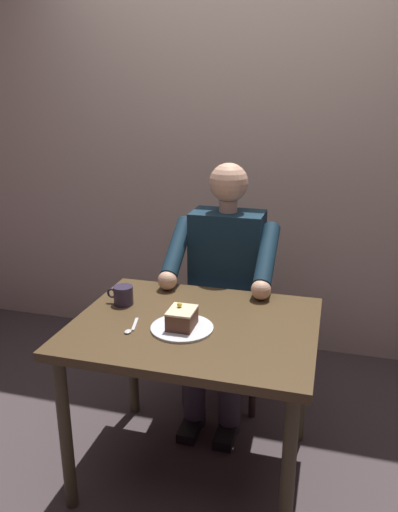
{
  "coord_description": "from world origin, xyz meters",
  "views": [
    {
      "loc": [
        -0.5,
        1.73,
        1.59
      ],
      "look_at": [
        0.01,
        -0.1,
        0.97
      ],
      "focal_mm": 34.48,
      "sensor_mm": 36.0,
      "label": 1
    }
  ],
  "objects_px": {
    "seated_person": "(223,287)",
    "chair": "(230,303)",
    "dining_table": "(195,342)",
    "dessert_spoon": "(131,328)",
    "coffee_cup": "(123,295)",
    "cake_slice": "(182,318)"
  },
  "relations": [
    {
      "from": "dining_table",
      "to": "coffee_cup",
      "type": "bearing_deg",
      "value": -15.17
    },
    {
      "from": "cake_slice",
      "to": "dessert_spoon",
      "type": "relative_size",
      "value": 0.86
    },
    {
      "from": "chair",
      "to": "coffee_cup",
      "type": "bearing_deg",
      "value": 59.73
    },
    {
      "from": "chair",
      "to": "seated_person",
      "type": "relative_size",
      "value": 0.72
    },
    {
      "from": "dining_table",
      "to": "dessert_spoon",
      "type": "xyz_separation_m",
      "value": [
        0.22,
        0.12,
        0.09
      ]
    },
    {
      "from": "seated_person",
      "to": "chair",
      "type": "bearing_deg",
      "value": -90.0
    },
    {
      "from": "dessert_spoon",
      "to": "dining_table",
      "type": "bearing_deg",
      "value": -151.39
    },
    {
      "from": "chair",
      "to": "cake_slice",
      "type": "xyz_separation_m",
      "value": [
        0.03,
        0.77,
        0.25
      ]
    },
    {
      "from": "dining_table",
      "to": "coffee_cup",
      "type": "distance_m",
      "value": 0.39
    },
    {
      "from": "cake_slice",
      "to": "dessert_spoon",
      "type": "xyz_separation_m",
      "value": [
        0.19,
        0.05,
        -0.04
      ]
    },
    {
      "from": "dining_table",
      "to": "chair",
      "type": "distance_m",
      "value": 0.71
    },
    {
      "from": "dining_table",
      "to": "cake_slice",
      "type": "height_order",
      "value": "cake_slice"
    },
    {
      "from": "dessert_spoon",
      "to": "chair",
      "type": "bearing_deg",
      "value": -105.22
    },
    {
      "from": "dessert_spoon",
      "to": "coffee_cup",
      "type": "bearing_deg",
      "value": -59.31
    },
    {
      "from": "seated_person",
      "to": "dessert_spoon",
      "type": "xyz_separation_m",
      "value": [
        0.22,
        0.65,
        0.05
      ]
    },
    {
      "from": "seated_person",
      "to": "cake_slice",
      "type": "relative_size",
      "value": 10.43
    },
    {
      "from": "seated_person",
      "to": "coffee_cup",
      "type": "distance_m",
      "value": 0.56
    },
    {
      "from": "dining_table",
      "to": "seated_person",
      "type": "distance_m",
      "value": 0.53
    },
    {
      "from": "seated_person",
      "to": "dessert_spoon",
      "type": "relative_size",
      "value": 8.97
    },
    {
      "from": "dessert_spoon",
      "to": "cake_slice",
      "type": "bearing_deg",
      "value": -164.56
    },
    {
      "from": "cake_slice",
      "to": "coffee_cup",
      "type": "relative_size",
      "value": 1.02
    },
    {
      "from": "dining_table",
      "to": "coffee_cup",
      "type": "relative_size",
      "value": 8.07
    }
  ]
}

